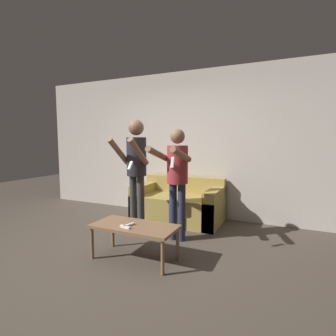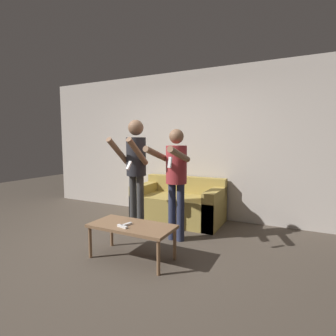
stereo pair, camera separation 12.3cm
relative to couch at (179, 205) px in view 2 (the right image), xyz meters
name	(u,v)px [view 2 (the right image)]	position (x,y,z in m)	size (l,w,h in m)	color
ground_plane	(117,256)	(-0.11, -1.65, -0.28)	(14.00, 14.00, 0.00)	#4C4238
wall_back	(184,144)	(-0.11, 0.45, 1.07)	(6.40, 0.06, 2.70)	beige
couch	(179,205)	(0.00, 0.00, 0.00)	(1.53, 0.82, 0.76)	#AD9347
person_standing_left	(136,164)	(-0.33, -0.86, 0.79)	(0.41, 0.63, 1.73)	#383838
person_standing_right	(176,173)	(0.33, -0.87, 0.70)	(0.41, 0.73, 1.58)	#282D47
coffee_table	(132,228)	(0.11, -1.63, 0.10)	(1.02, 0.49, 0.42)	#846042
remote_near	(122,226)	(0.06, -1.76, 0.15)	(0.15, 0.07, 0.02)	white
remote_far	(127,224)	(0.07, -1.68, 0.15)	(0.07, 0.15, 0.02)	white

